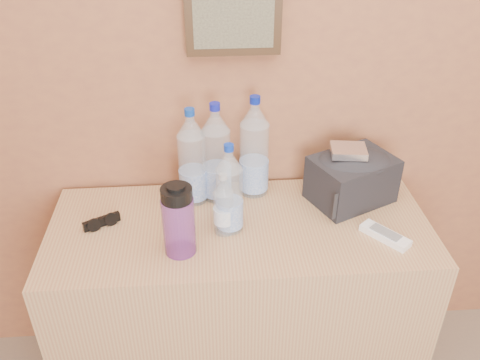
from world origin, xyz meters
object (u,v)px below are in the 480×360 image
pet_large_b (254,152)px  foil_packet (348,151)px  ac_remote (385,235)px  toiletry_bag (352,177)px  pet_large_a (192,161)px  pet_large_d (229,193)px  pet_small (224,207)px  sunglasses (102,222)px  nalgene_bottle (178,220)px  dresser (240,309)px  pet_large_c (216,157)px

pet_large_b → foil_packet: size_ratio=3.17×
ac_remote → toiletry_bag: toiletry_bag is taller
pet_large_a → toiletry_bag: 0.55m
pet_large_d → pet_small: size_ratio=1.42×
sunglasses → ac_remote: 0.92m
pet_large_b → pet_large_d: size_ratio=1.19×
nalgene_bottle → sunglasses: size_ratio=1.93×
ac_remote → dresser: bearing=-142.7°
sunglasses → toiletry_bag: 0.86m
ac_remote → toiletry_bag: 0.25m
pet_small → ac_remote: pet_small is taller
pet_large_d → ac_remote: size_ratio=1.90×
dresser → pet_large_b: 0.59m
pet_large_d → foil_packet: pet_large_d is taller
pet_small → toiletry_bag: pet_small is taller
nalgene_bottle → dresser: bearing=30.9°
pet_large_a → nalgene_bottle: (-0.04, -0.28, -0.04)m
pet_large_b → nalgene_bottle: (-0.26, -0.31, -0.05)m
pet_small → ac_remote: 0.52m
dresser → pet_large_d: 0.53m
sunglasses → pet_large_c: bearing=-7.8°
dresser → pet_large_b: pet_large_b is taller
dresser → toiletry_bag: (0.40, 0.12, 0.48)m
toiletry_bag → sunglasses: bearing=161.3°
pet_large_b → ac_remote: pet_large_b is taller
pet_large_b → ac_remote: (0.39, -0.30, -0.15)m
pet_large_a → nalgene_bottle: size_ratio=1.46×
pet_large_a → nalgene_bottle: 0.28m
ac_remote → pet_large_d: bearing=-140.3°
pet_large_a → sunglasses: size_ratio=2.82×
dresser → ac_remote: (0.45, -0.11, 0.40)m
pet_large_d → toiletry_bag: 0.45m
pet_large_a → foil_packet: 0.53m
pet_large_b → pet_small: pet_large_b is taller
pet_large_b → pet_large_d: pet_large_b is taller
pet_large_c → toiletry_bag: 0.47m
toiletry_bag → dresser: bearing=172.2°
pet_large_a → pet_small: (0.10, -0.19, -0.06)m
pet_large_c → sunglasses: 0.43m
pet_small → ac_remote: size_ratio=1.34×
dresser → foil_packet: size_ratio=10.82×
pet_large_a → foil_packet: (0.52, -0.04, 0.04)m
pet_small → pet_large_b: bearing=62.5°
dresser → pet_large_a: size_ratio=3.61×
sunglasses → pet_large_a: bearing=-4.8°
pet_large_c → sunglasses: size_ratio=2.91×
pet_large_c → nalgene_bottle: bearing=-113.2°
pet_large_b → pet_large_c: size_ratio=1.03×
nalgene_bottle → ac_remote: bearing=0.8°
pet_large_c → foil_packet: (0.44, -0.05, 0.04)m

